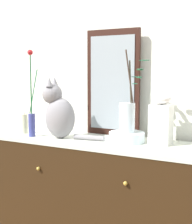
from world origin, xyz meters
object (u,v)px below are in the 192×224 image
at_px(candle_pillar, 25,124).
at_px(sideboard, 96,199).
at_px(vase_glass_clear, 128,115).
at_px(jar_lidded_porcelain, 161,120).
at_px(vase_slim_green, 32,114).
at_px(mirror_leaning, 113,83).
at_px(bowl_porcelain, 127,137).
at_px(cat_sitting, 59,112).

bearing_deg(candle_pillar, sideboard, 4.74).
height_order(vase_glass_clear, jar_lidded_porcelain, vase_glass_clear).
bearing_deg(vase_slim_green, mirror_leaning, 33.41).
bearing_deg(jar_lidded_porcelain, vase_slim_green, -168.17).
height_order(jar_lidded_porcelain, candle_pillar, jar_lidded_porcelain).
height_order(mirror_leaning, bowl_porcelain, mirror_leaning).
bearing_deg(candle_pillar, bowl_porcelain, 5.70).
relative_size(mirror_leaning, vase_glass_clear, 1.42).
height_order(mirror_leaning, candle_pillar, mirror_leaning).
bearing_deg(candle_pillar, mirror_leaning, 22.37).
xyz_separation_m(vase_slim_green, bowl_porcelain, (0.64, 0.14, -0.13)).
bearing_deg(jar_lidded_porcelain, mirror_leaning, 161.53).
xyz_separation_m(bowl_porcelain, jar_lidded_porcelain, (0.21, 0.04, 0.12)).
relative_size(cat_sitting, vase_glass_clear, 0.85).
relative_size(cat_sitting, candle_pillar, 2.88).
bearing_deg(bowl_porcelain, vase_slim_green, -167.52).
xyz_separation_m(jar_lidded_porcelain, candle_pillar, (-0.96, -0.11, -0.08)).
distance_m(mirror_leaning, vase_slim_green, 0.59).
bearing_deg(jar_lidded_porcelain, candle_pillar, -173.40).
bearing_deg(bowl_porcelain, candle_pillar, -174.30).
xyz_separation_m(sideboard, cat_sitting, (-0.24, -0.07, 0.57)).
bearing_deg(sideboard, mirror_leaning, 81.68).
xyz_separation_m(mirror_leaning, bowl_porcelain, (0.17, -0.16, -0.33)).
distance_m(cat_sitting, vase_slim_green, 0.20).
relative_size(mirror_leaning, bowl_porcelain, 3.20).
distance_m(sideboard, bowl_porcelain, 0.48).
relative_size(vase_glass_clear, candle_pillar, 3.40).
distance_m(vase_slim_green, vase_glass_clear, 0.66).
bearing_deg(jar_lidded_porcelain, vase_glass_clear, -169.94).
height_order(sideboard, candle_pillar, candle_pillar).
relative_size(jar_lidded_porcelain, candle_pillar, 2.23).
xyz_separation_m(mirror_leaning, cat_sitting, (-0.27, -0.26, -0.19)).
height_order(bowl_porcelain, candle_pillar, candle_pillar).
bearing_deg(vase_slim_green, jar_lidded_porcelain, 11.83).
distance_m(vase_slim_green, candle_pillar, 0.16).
relative_size(bowl_porcelain, candle_pillar, 1.51).
xyz_separation_m(mirror_leaning, jar_lidded_porcelain, (0.38, -0.13, -0.21)).
xyz_separation_m(sideboard, bowl_porcelain, (0.20, 0.03, 0.43)).
relative_size(sideboard, vase_glass_clear, 2.68).
bearing_deg(sideboard, jar_lidded_porcelain, 9.07).
xyz_separation_m(vase_glass_clear, jar_lidded_porcelain, (0.20, 0.04, -0.02)).
xyz_separation_m(vase_glass_clear, candle_pillar, (-0.76, -0.08, -0.10)).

